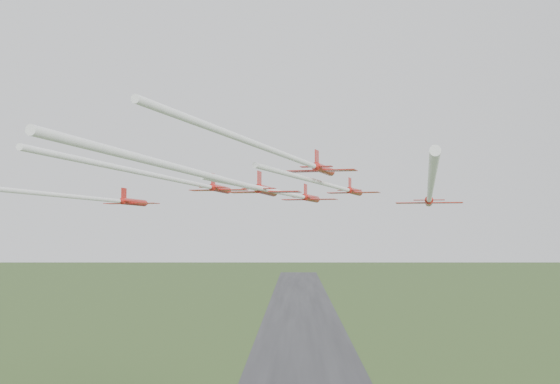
{
  "coord_description": "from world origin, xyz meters",
  "views": [
    {
      "loc": [
        -2.61,
        -105.09,
        42.73
      ],
      "look_at": [
        -4.95,
        -2.42,
        48.66
      ],
      "focal_mm": 45.0,
      "sensor_mm": 36.0,
      "label": 1
    }
  ],
  "objects_px": {
    "jet_lead": "(292,195)",
    "jet_row3_mid": "(235,182)",
    "jet_row3_left": "(68,196)",
    "jet_row2_left": "(187,182)",
    "jet_row4_right": "(296,159)",
    "jet_row2_right": "(336,187)",
    "jet_row3_right": "(430,195)"
  },
  "relations": [
    {
      "from": "jet_row3_mid",
      "to": "jet_row4_right",
      "type": "xyz_separation_m",
      "value": [
        7.09,
        -9.44,
        1.72
      ]
    },
    {
      "from": "jet_lead",
      "to": "jet_row2_right",
      "type": "xyz_separation_m",
      "value": [
        6.1,
        -13.07,
        0.33
      ]
    },
    {
      "from": "jet_row2_right",
      "to": "jet_row4_right",
      "type": "xyz_separation_m",
      "value": [
        -5.47,
        -22.99,
        1.36
      ]
    },
    {
      "from": "jet_row2_left",
      "to": "jet_row2_right",
      "type": "relative_size",
      "value": 1.28
    },
    {
      "from": "jet_row3_left",
      "to": "jet_row4_right",
      "type": "xyz_separation_m",
      "value": [
        27.26,
        -11.84,
        3.13
      ]
    },
    {
      "from": "jet_row3_mid",
      "to": "jet_row4_right",
      "type": "relative_size",
      "value": 1.29
    },
    {
      "from": "jet_row3_left",
      "to": "jet_row3_right",
      "type": "xyz_separation_m",
      "value": [
        41.77,
        -7.19,
        -0.28
      ]
    },
    {
      "from": "jet_row3_left",
      "to": "jet_row4_right",
      "type": "bearing_deg",
      "value": -11.98
    },
    {
      "from": "jet_lead",
      "to": "jet_row2_left",
      "type": "height_order",
      "value": "jet_row2_left"
    },
    {
      "from": "jet_lead",
      "to": "jet_row3_mid",
      "type": "bearing_deg",
      "value": -89.19
    },
    {
      "from": "jet_lead",
      "to": "jet_row3_mid",
      "type": "relative_size",
      "value": 0.83
    },
    {
      "from": "jet_row3_mid",
      "to": "jet_row2_right",
      "type": "bearing_deg",
      "value": 57.72
    },
    {
      "from": "jet_row2_right",
      "to": "jet_row3_mid",
      "type": "relative_size",
      "value": 0.73
    },
    {
      "from": "jet_row2_left",
      "to": "jet_row3_right",
      "type": "bearing_deg",
      "value": -21.58
    },
    {
      "from": "jet_row2_left",
      "to": "jet_row4_right",
      "type": "xyz_separation_m",
      "value": [
        14.74,
        -22.9,
        0.69
      ]
    },
    {
      "from": "jet_row2_left",
      "to": "jet_row3_left",
      "type": "relative_size",
      "value": 0.95
    },
    {
      "from": "jet_row2_right",
      "to": "jet_row3_left",
      "type": "height_order",
      "value": "jet_row2_right"
    },
    {
      "from": "jet_row2_left",
      "to": "jet_row3_right",
      "type": "xyz_separation_m",
      "value": [
        29.25,
        -18.25,
        -2.73
      ]
    },
    {
      "from": "jet_row3_right",
      "to": "jet_row2_right",
      "type": "bearing_deg",
      "value": 126.62
    },
    {
      "from": "jet_lead",
      "to": "jet_row4_right",
      "type": "xyz_separation_m",
      "value": [
        0.63,
        -36.06,
        1.69
      ]
    },
    {
      "from": "jet_row2_left",
      "to": "jet_row3_left",
      "type": "xyz_separation_m",
      "value": [
        -12.52,
        -11.07,
        -2.45
      ]
    },
    {
      "from": "jet_row3_mid",
      "to": "jet_row3_right",
      "type": "height_order",
      "value": "jet_row3_mid"
    },
    {
      "from": "jet_row2_right",
      "to": "jet_row3_right",
      "type": "xyz_separation_m",
      "value": [
        9.04,
        -18.34,
        -2.05
      ]
    },
    {
      "from": "jet_row3_left",
      "to": "jet_row3_mid",
      "type": "relative_size",
      "value": 0.99
    },
    {
      "from": "jet_row3_mid",
      "to": "jet_row4_right",
      "type": "distance_m",
      "value": 11.93
    },
    {
      "from": "jet_lead",
      "to": "jet_row3_right",
      "type": "bearing_deg",
      "value": -49.81
    },
    {
      "from": "jet_row3_left",
      "to": "jet_row2_left",
      "type": "bearing_deg",
      "value": 52.95
    },
    {
      "from": "jet_lead",
      "to": "jet_row2_right",
      "type": "bearing_deg",
      "value": -50.52
    },
    {
      "from": "jet_lead",
      "to": "jet_row3_right",
      "type": "relative_size",
      "value": 0.84
    },
    {
      "from": "jet_row2_right",
      "to": "jet_row3_mid",
      "type": "bearing_deg",
      "value": -116.26
    },
    {
      "from": "jet_lead",
      "to": "jet_row3_mid",
      "type": "xyz_separation_m",
      "value": [
        -6.46,
        -26.62,
        -0.03
      ]
    },
    {
      "from": "jet_row2_left",
      "to": "jet_row3_left",
      "type": "bearing_deg",
      "value": -128.15
    }
  ]
}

